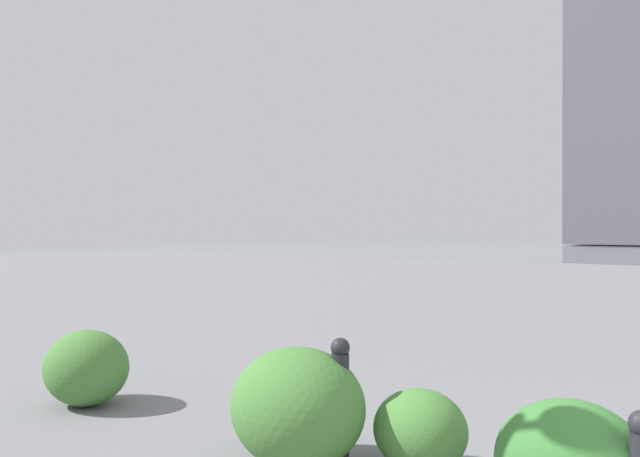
{
  "coord_description": "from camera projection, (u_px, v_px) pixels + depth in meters",
  "views": [
    {
      "loc": [
        0.42,
        2.58,
        1.62
      ],
      "look_at": [
        7.64,
        -7.0,
        1.58
      ],
      "focal_mm": 35.38,
      "sensor_mm": 36.0,
      "label": 1
    }
  ],
  "objects": [
    {
      "name": "bollard_mid",
      "position": [
        340.0,
        401.0,
        4.19
      ],
      "size": [
        0.13,
        0.13,
        0.88
      ],
      "color": "#232328",
      "rests_on": "ground"
    },
    {
      "name": "shrub_low",
      "position": [
        298.0,
        407.0,
        4.23
      ],
      "size": [
        0.95,
        0.85,
        0.8
      ],
      "color": "#477F38",
      "rests_on": "ground"
    },
    {
      "name": "shrub_round",
      "position": [
        420.0,
        430.0,
        4.16
      ],
      "size": [
        0.64,
        0.57,
        0.54
      ],
      "color": "#477F38",
      "rests_on": "ground"
    },
    {
      "name": "shrub_wide",
      "position": [
        86.0,
        368.0,
        5.69
      ],
      "size": [
        0.8,
        0.72,
        0.68
      ],
      "color": "#477F38",
      "rests_on": "ground"
    }
  ]
}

